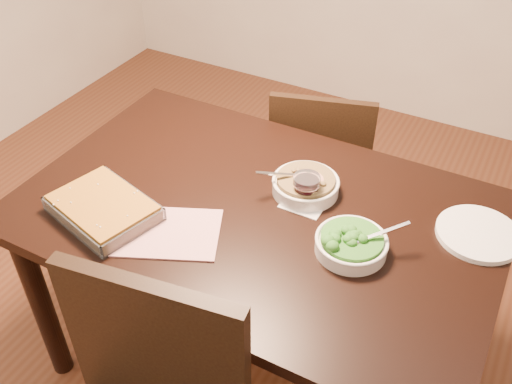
{
  "coord_description": "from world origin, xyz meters",
  "views": [
    {
      "loc": [
        0.6,
        -1.13,
        1.85
      ],
      "look_at": [
        -0.01,
        0.01,
        0.8
      ],
      "focal_mm": 40.0,
      "sensor_mm": 36.0,
      "label": 1
    }
  ],
  "objects_px": {
    "table": "(257,232)",
    "broccoli_bowl": "(351,243)",
    "dinner_plate": "(478,234)",
    "chair_far": "(320,165)",
    "stew_bowl": "(306,184)",
    "baking_dish": "(103,209)",
    "wine_tumbler": "(306,189)"
  },
  "relations": [
    {
      "from": "stew_bowl",
      "to": "chair_far",
      "type": "relative_size",
      "value": 0.25
    },
    {
      "from": "stew_bowl",
      "to": "dinner_plate",
      "type": "bearing_deg",
      "value": 5.56
    },
    {
      "from": "table",
      "to": "wine_tumbler",
      "type": "xyz_separation_m",
      "value": [
        0.11,
        0.09,
        0.15
      ]
    },
    {
      "from": "broccoli_bowl",
      "to": "dinner_plate",
      "type": "xyz_separation_m",
      "value": [
        0.29,
        0.22,
        -0.02
      ]
    },
    {
      "from": "wine_tumbler",
      "to": "baking_dish",
      "type": "bearing_deg",
      "value": -145.82
    },
    {
      "from": "stew_bowl",
      "to": "baking_dish",
      "type": "bearing_deg",
      "value": -141.21
    },
    {
      "from": "stew_bowl",
      "to": "dinner_plate",
      "type": "xyz_separation_m",
      "value": [
        0.51,
        0.05,
        -0.02
      ]
    },
    {
      "from": "baking_dish",
      "to": "broccoli_bowl",
      "type": "bearing_deg",
      "value": 31.95
    },
    {
      "from": "dinner_plate",
      "to": "chair_far",
      "type": "height_order",
      "value": "chair_far"
    },
    {
      "from": "broccoli_bowl",
      "to": "chair_far",
      "type": "relative_size",
      "value": 0.24
    },
    {
      "from": "stew_bowl",
      "to": "broccoli_bowl",
      "type": "relative_size",
      "value": 1.03
    },
    {
      "from": "table",
      "to": "chair_far",
      "type": "distance_m",
      "value": 0.68
    },
    {
      "from": "dinner_plate",
      "to": "chair_far",
      "type": "xyz_separation_m",
      "value": [
        -0.66,
        0.46,
        -0.29
      ]
    },
    {
      "from": "table",
      "to": "wine_tumbler",
      "type": "height_order",
      "value": "wine_tumbler"
    },
    {
      "from": "baking_dish",
      "to": "wine_tumbler",
      "type": "xyz_separation_m",
      "value": [
        0.49,
        0.33,
        0.02
      ]
    },
    {
      "from": "table",
      "to": "baking_dish",
      "type": "xyz_separation_m",
      "value": [
        -0.37,
        -0.24,
        0.12
      ]
    },
    {
      "from": "table",
      "to": "stew_bowl",
      "type": "distance_m",
      "value": 0.21
    },
    {
      "from": "broccoli_bowl",
      "to": "wine_tumbler",
      "type": "xyz_separation_m",
      "value": [
        -0.19,
        0.13,
        0.02
      ]
    },
    {
      "from": "baking_dish",
      "to": "wine_tumbler",
      "type": "bearing_deg",
      "value": 49.57
    },
    {
      "from": "stew_bowl",
      "to": "baking_dish",
      "type": "distance_m",
      "value": 0.6
    },
    {
      "from": "dinner_plate",
      "to": "stew_bowl",
      "type": "bearing_deg",
      "value": -174.44
    },
    {
      "from": "stew_bowl",
      "to": "dinner_plate",
      "type": "distance_m",
      "value": 0.51
    },
    {
      "from": "broccoli_bowl",
      "to": "chair_far",
      "type": "height_order",
      "value": "chair_far"
    },
    {
      "from": "broccoli_bowl",
      "to": "chair_far",
      "type": "distance_m",
      "value": 0.84
    },
    {
      "from": "dinner_plate",
      "to": "baking_dish",
      "type": "bearing_deg",
      "value": -156.42
    },
    {
      "from": "broccoli_bowl",
      "to": "wine_tumbler",
      "type": "distance_m",
      "value": 0.23
    },
    {
      "from": "table",
      "to": "dinner_plate",
      "type": "bearing_deg",
      "value": 17.4
    },
    {
      "from": "dinner_plate",
      "to": "wine_tumbler",
      "type": "bearing_deg",
      "value": -169.1
    },
    {
      "from": "table",
      "to": "dinner_plate",
      "type": "height_order",
      "value": "dinner_plate"
    },
    {
      "from": "table",
      "to": "chair_far",
      "type": "relative_size",
      "value": 1.69
    },
    {
      "from": "baking_dish",
      "to": "wine_tumbler",
      "type": "distance_m",
      "value": 0.59
    },
    {
      "from": "table",
      "to": "broccoli_bowl",
      "type": "bearing_deg",
      "value": -6.48
    }
  ]
}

